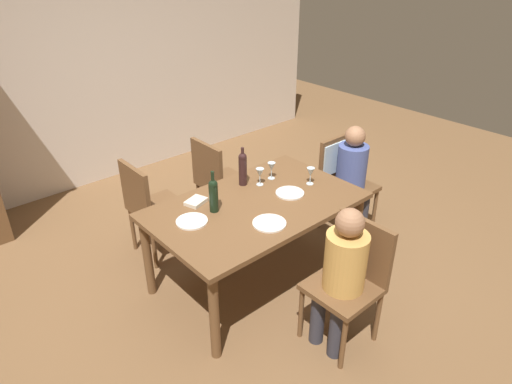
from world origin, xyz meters
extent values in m
plane|color=brown|center=(0.00, 0.00, 0.00)|extent=(10.00, 10.00, 0.00)
cube|color=beige|center=(0.00, 2.71, 1.35)|extent=(6.40, 0.12, 2.70)
cube|color=brown|center=(0.00, 0.00, 0.72)|extent=(1.65, 1.02, 0.04)
cylinder|color=brown|center=(-0.76, -0.44, 0.35)|extent=(0.07, 0.07, 0.70)
cylinder|color=brown|center=(0.76, -0.44, 0.35)|extent=(0.07, 0.07, 0.70)
cylinder|color=brown|center=(-0.76, 0.44, 0.35)|extent=(0.07, 0.07, 0.70)
cylinder|color=brown|center=(0.76, 0.44, 0.35)|extent=(0.07, 0.07, 0.70)
cylinder|color=brown|center=(1.40, -0.19, 0.22)|extent=(0.04, 0.04, 0.44)
cylinder|color=brown|center=(1.02, -0.19, 0.22)|extent=(0.04, 0.04, 0.44)
cylinder|color=brown|center=(1.40, 0.19, 0.22)|extent=(0.04, 0.04, 0.44)
cylinder|color=brown|center=(1.02, 0.19, 0.22)|extent=(0.04, 0.04, 0.44)
cube|color=brown|center=(1.21, 0.00, 0.46)|extent=(0.44, 0.44, 0.04)
cube|color=brown|center=(1.21, 0.20, 0.70)|extent=(0.44, 0.04, 0.44)
cube|color=#ADC6D6|center=(1.21, 0.20, 0.72)|extent=(0.40, 0.07, 0.31)
cylinder|color=brown|center=(-0.19, -1.08, 0.22)|extent=(0.04, 0.04, 0.44)
cylinder|color=brown|center=(-0.19, -0.70, 0.22)|extent=(0.04, 0.04, 0.44)
cylinder|color=brown|center=(0.19, -1.08, 0.22)|extent=(0.04, 0.04, 0.44)
cylinder|color=brown|center=(0.19, -0.70, 0.22)|extent=(0.04, 0.04, 0.44)
cube|color=brown|center=(0.00, -0.89, 0.46)|extent=(0.44, 0.44, 0.04)
cube|color=brown|center=(0.20, -0.89, 0.70)|extent=(0.04, 0.44, 0.44)
cylinder|color=brown|center=(0.56, 1.08, 0.22)|extent=(0.04, 0.04, 0.44)
cylinder|color=brown|center=(0.56, 0.70, 0.22)|extent=(0.04, 0.04, 0.44)
cylinder|color=brown|center=(0.18, 1.08, 0.22)|extent=(0.04, 0.04, 0.44)
cylinder|color=brown|center=(0.18, 0.70, 0.22)|extent=(0.04, 0.04, 0.44)
cube|color=brown|center=(0.37, 0.89, 0.46)|extent=(0.44, 0.44, 0.04)
cube|color=brown|center=(0.17, 0.89, 0.70)|extent=(0.04, 0.44, 0.44)
cylinder|color=brown|center=(-0.18, 1.08, 0.22)|extent=(0.04, 0.04, 0.44)
cylinder|color=brown|center=(-0.18, 0.70, 0.22)|extent=(0.04, 0.04, 0.44)
cylinder|color=brown|center=(-0.56, 1.08, 0.22)|extent=(0.04, 0.04, 0.44)
cylinder|color=brown|center=(-0.56, 0.70, 0.22)|extent=(0.04, 0.04, 0.44)
cube|color=brown|center=(-0.37, 0.89, 0.46)|extent=(0.44, 0.44, 0.04)
cube|color=brown|center=(-0.57, 0.89, 0.70)|extent=(0.04, 0.44, 0.44)
cylinder|color=#33333D|center=(1.29, -0.13, 0.23)|extent=(0.10, 0.10, 0.46)
cylinder|color=#33333D|center=(1.12, -0.13, 0.23)|extent=(0.10, 0.10, 0.46)
cylinder|color=#475699|center=(1.21, 0.00, 0.68)|extent=(0.28, 0.28, 0.43)
sphere|color=#996B4C|center=(1.21, 0.00, 0.99)|extent=(0.19, 0.19, 0.19)
cylinder|color=#33333D|center=(-0.13, -0.97, 0.23)|extent=(0.10, 0.10, 0.46)
cylinder|color=#33333D|center=(-0.13, -0.80, 0.23)|extent=(0.10, 0.10, 0.46)
cylinder|color=tan|center=(0.00, -0.89, 0.68)|extent=(0.28, 0.28, 0.43)
sphere|color=#996B4C|center=(0.00, -0.89, 0.99)|extent=(0.19, 0.19, 0.19)
cylinder|color=black|center=(0.13, 0.31, 0.86)|extent=(0.07, 0.07, 0.24)
sphere|color=black|center=(0.13, 0.31, 1.00)|extent=(0.07, 0.07, 0.07)
cylinder|color=black|center=(0.13, 0.31, 1.04)|extent=(0.03, 0.03, 0.08)
cylinder|color=black|center=(-0.31, 0.12, 0.85)|extent=(0.07, 0.07, 0.21)
sphere|color=black|center=(-0.31, 0.12, 0.97)|extent=(0.07, 0.07, 0.07)
cylinder|color=black|center=(-0.31, 0.12, 1.03)|extent=(0.03, 0.03, 0.10)
cylinder|color=silver|center=(0.38, 0.23, 0.75)|extent=(0.06, 0.06, 0.00)
cylinder|color=silver|center=(0.38, 0.23, 0.78)|extent=(0.01, 0.01, 0.07)
cone|color=silver|center=(0.38, 0.23, 0.86)|extent=(0.07, 0.07, 0.07)
cylinder|color=silver|center=(0.56, -0.06, 0.75)|extent=(0.06, 0.06, 0.00)
cylinder|color=silver|center=(0.56, -0.06, 0.78)|extent=(0.01, 0.01, 0.07)
cone|color=silver|center=(0.56, -0.06, 0.86)|extent=(0.07, 0.07, 0.07)
cylinder|color=silver|center=(0.23, 0.21, 0.75)|extent=(0.06, 0.06, 0.00)
cylinder|color=silver|center=(0.23, 0.21, 0.78)|extent=(0.01, 0.01, 0.07)
cone|color=silver|center=(0.23, 0.21, 0.86)|extent=(0.07, 0.07, 0.07)
cylinder|color=white|center=(-0.53, 0.10, 0.75)|extent=(0.23, 0.23, 0.01)
cylinder|color=silver|center=(0.31, -0.07, 0.75)|extent=(0.23, 0.23, 0.01)
cylinder|color=white|center=(-0.13, -0.29, 0.75)|extent=(0.25, 0.25, 0.01)
cube|color=beige|center=(-0.35, 0.31, 0.76)|extent=(0.19, 0.16, 0.03)
cube|color=brown|center=(-0.02, 0.89, 0.11)|extent=(0.14, 0.29, 0.22)
camera|label=1|loc=(-2.03, -2.29, 2.52)|focal=31.83mm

